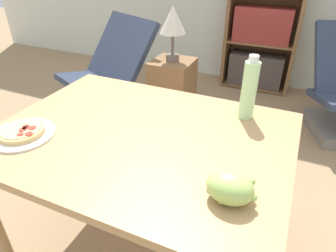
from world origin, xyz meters
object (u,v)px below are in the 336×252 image
lounge_chair_near (108,87)px  table_lamp (173,22)px  grape_bunch (230,188)px  bookshelf (264,23)px  drink_bottle (249,90)px  side_table (172,93)px  pizza_on_plate (22,133)px

lounge_chair_near → table_lamp: (0.60, 0.12, 0.61)m
lounge_chair_near → grape_bunch: bearing=-20.3°
lounge_chair_near → bookshelf: 1.75m
drink_bottle → bookshelf: bearing=96.6°
bookshelf → side_table: 1.33m
pizza_on_plate → side_table: (0.01, 1.53, -0.47)m
table_lamp → pizza_on_plate: bearing=-90.5°
side_table → bookshelf: bearing=64.2°
grape_bunch → lounge_chair_near: lounge_chair_near is taller
bookshelf → table_lamp: bearing=-115.8°
grape_bunch → drink_bottle: 0.55m
lounge_chair_near → table_lamp: table_lamp is taller
drink_bottle → table_lamp: bearing=128.6°
lounge_chair_near → side_table: (0.60, 0.12, 0.01)m
table_lamp → grape_bunch: bearing=-60.9°
pizza_on_plate → lounge_chair_near: size_ratio=0.27×
bookshelf → side_table: size_ratio=2.59×
grape_bunch → drink_bottle: (-0.06, 0.54, 0.09)m
side_table → table_lamp: (0.00, 0.00, 0.60)m
grape_bunch → table_lamp: (-0.86, 1.54, 0.10)m
drink_bottle → side_table: drink_bottle is taller
drink_bottle → table_lamp: drink_bottle is taller
lounge_chair_near → table_lamp: size_ratio=2.21×
bookshelf → pizza_on_plate: bearing=-101.9°
drink_bottle → lounge_chair_near: drink_bottle is taller
grape_bunch → table_lamp: bearing=119.1°
drink_bottle → pizza_on_plate: bearing=-146.4°
pizza_on_plate → drink_bottle: (0.81, 0.54, 0.12)m
drink_bottle → side_table: 1.40m
lounge_chair_near → side_table: lounge_chair_near is taller
lounge_chair_near → side_table: bearing=35.4°
table_lamp → drink_bottle: bearing=-51.4°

